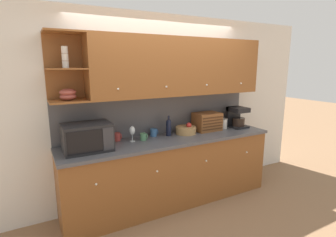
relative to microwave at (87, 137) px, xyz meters
name	(u,v)px	position (x,y,z in m)	size (l,w,h in m)	color
ground_plane	(161,192)	(1.11, 0.31, -1.10)	(24.00, 24.00, 0.00)	#896647
wall_back	(160,108)	(1.11, 0.34, 0.20)	(5.35, 0.06, 2.60)	silver
counter_unit	(171,170)	(1.11, 0.00, -0.63)	(2.97, 0.64, 0.94)	brown
backsplash_panel	(161,114)	(1.11, 0.30, 0.12)	(2.95, 0.01, 0.57)	#4C4C51
upper_cabinets	(178,67)	(1.28, 0.13, 0.79)	(2.95, 0.38, 0.77)	brown
microwave	(87,137)	(0.00, 0.00, 0.00)	(0.54, 0.38, 0.32)	black
mug	(117,137)	(0.42, 0.23, -0.11)	(0.11, 0.09, 0.10)	#B73D38
wine_glass	(132,131)	(0.59, 0.10, -0.02)	(0.07, 0.07, 0.20)	silver
mug_blue_second	(143,137)	(0.74, 0.09, -0.11)	(0.10, 0.08, 0.09)	#4C845B
mug_patterned_third	(154,132)	(0.94, 0.20, -0.11)	(0.10, 0.09, 0.11)	#38669E
wine_bottle	(169,127)	(1.14, 0.12, -0.03)	(0.07, 0.07, 0.29)	black
fruit_basket	(186,130)	(1.41, 0.10, -0.11)	(0.29, 0.29, 0.16)	#A87F4C
bread_box	(207,122)	(1.79, 0.12, -0.03)	(0.39, 0.29, 0.27)	brown
storage_canister	(223,123)	(2.09, 0.09, -0.08)	(0.13, 0.13, 0.16)	silver
coffee_maker	(237,117)	(2.34, 0.07, 0.00)	(0.26, 0.28, 0.32)	black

